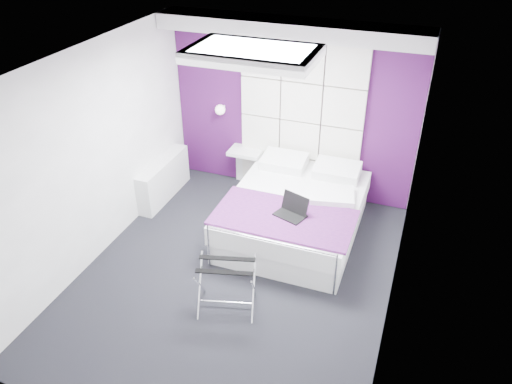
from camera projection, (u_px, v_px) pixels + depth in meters
floor at (236, 275)px, 6.07m from camera, size 4.40×4.40×0.00m
ceiling at (231, 65)px, 4.70m from camera, size 4.40×4.40×0.00m
wall_back at (292, 110)px, 7.14m from camera, size 3.60×0.00×3.60m
wall_left at (94, 156)px, 5.91m from camera, size 0.00×4.40×4.40m
wall_right at (405, 215)px, 4.85m from camera, size 0.00×4.40×4.40m
accent_wall at (292, 110)px, 7.13m from camera, size 3.58×0.02×2.58m
soffit at (290, 28)px, 6.31m from camera, size 3.58×0.50×0.20m
headboard at (301, 121)px, 7.12m from camera, size 1.80×0.08×2.30m
skylight at (253, 53)px, 5.21m from camera, size 1.36×0.86×0.12m
wall_lamp at (221, 109)px, 7.38m from camera, size 0.15×0.15×0.15m
radiator at (164, 179)px, 7.44m from camera, size 0.22×1.20×0.60m
bed at (295, 213)px, 6.67m from camera, size 1.72×2.08×0.73m
nightstand at (246, 151)px, 7.55m from camera, size 0.49×0.38×0.05m
luggage_rack at (227, 286)px, 5.45m from camera, size 0.61×0.45×0.60m
laptop at (291, 210)px, 6.12m from camera, size 0.37×0.26×0.26m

